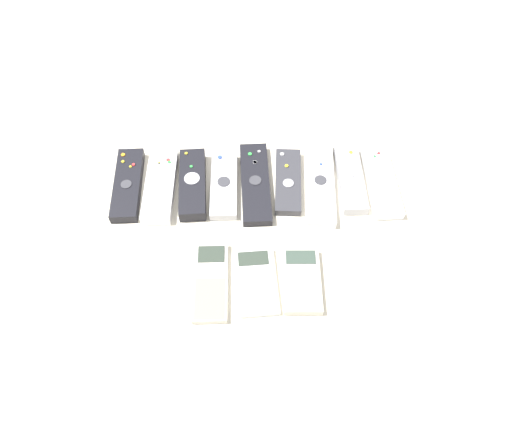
{
  "coord_description": "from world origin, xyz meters",
  "views": [
    {
      "loc": [
        -0.01,
        -0.52,
        0.81
      ],
      "look_at": [
        0.0,
        0.03,
        0.01
      ],
      "focal_mm": 35.0,
      "sensor_mm": 36.0,
      "label": 1
    }
  ],
  "objects_px": {
    "remote_0": "(128,184)",
    "calculator_2": "(302,280)",
    "remote_7": "(350,179)",
    "remote_1": "(160,184)",
    "remote_8": "(382,182)",
    "remote_6": "(320,182)",
    "remote_5": "(288,181)",
    "remote_2": "(193,184)",
    "calculator_1": "(255,282)",
    "remote_3": "(224,185)",
    "remote_4": "(256,183)",
    "calculator_0": "(211,282)"
  },
  "relations": [
    {
      "from": "remote_7",
      "to": "remote_4",
      "type": "bearing_deg",
      "value": -178.37
    },
    {
      "from": "remote_0",
      "to": "calculator_0",
      "type": "height_order",
      "value": "remote_0"
    },
    {
      "from": "remote_8",
      "to": "calculator_1",
      "type": "distance_m",
      "value": 0.35
    },
    {
      "from": "remote_1",
      "to": "remote_7",
      "type": "height_order",
      "value": "same"
    },
    {
      "from": "remote_0",
      "to": "calculator_0",
      "type": "bearing_deg",
      "value": -53.4
    },
    {
      "from": "remote_0",
      "to": "remote_7",
      "type": "xyz_separation_m",
      "value": [
        0.46,
        0.01,
        -0.0
      ]
    },
    {
      "from": "remote_3",
      "to": "remote_7",
      "type": "xyz_separation_m",
      "value": [
        0.26,
        0.01,
        0.0
      ]
    },
    {
      "from": "remote_6",
      "to": "calculator_2",
      "type": "relative_size",
      "value": 1.69
    },
    {
      "from": "remote_1",
      "to": "remote_6",
      "type": "bearing_deg",
      "value": 0.9
    },
    {
      "from": "remote_2",
      "to": "remote_7",
      "type": "distance_m",
      "value": 0.33
    },
    {
      "from": "remote_6",
      "to": "calculator_1",
      "type": "bearing_deg",
      "value": -118.0
    },
    {
      "from": "remote_4",
      "to": "remote_1",
      "type": "bearing_deg",
      "value": 178.6
    },
    {
      "from": "remote_8",
      "to": "remote_6",
      "type": "bearing_deg",
      "value": 177.53
    },
    {
      "from": "remote_6",
      "to": "remote_5",
      "type": "bearing_deg",
      "value": 179.14
    },
    {
      "from": "remote_5",
      "to": "remote_7",
      "type": "bearing_deg",
      "value": 4.8
    },
    {
      "from": "calculator_0",
      "to": "calculator_2",
      "type": "bearing_deg",
      "value": -0.84
    },
    {
      "from": "remote_8",
      "to": "remote_1",
      "type": "bearing_deg",
      "value": 177.94
    },
    {
      "from": "remote_4",
      "to": "remote_8",
      "type": "xyz_separation_m",
      "value": [
        0.26,
        -0.0,
        0.0
      ]
    },
    {
      "from": "remote_3",
      "to": "calculator_0",
      "type": "xyz_separation_m",
      "value": [
        -0.02,
        -0.22,
        -0.0
      ]
    },
    {
      "from": "remote_0",
      "to": "remote_1",
      "type": "relative_size",
      "value": 0.95
    },
    {
      "from": "remote_2",
      "to": "calculator_1",
      "type": "xyz_separation_m",
      "value": [
        0.13,
        -0.22,
        -0.01
      ]
    },
    {
      "from": "remote_4",
      "to": "remote_7",
      "type": "xyz_separation_m",
      "value": [
        0.2,
        0.01,
        0.0
      ]
    },
    {
      "from": "remote_5",
      "to": "calculator_0",
      "type": "bearing_deg",
      "value": -120.34
    },
    {
      "from": "remote_7",
      "to": "remote_2",
      "type": "bearing_deg",
      "value": -178.53
    },
    {
      "from": "remote_3",
      "to": "remote_7",
      "type": "height_order",
      "value": "remote_7"
    },
    {
      "from": "remote_7",
      "to": "remote_1",
      "type": "bearing_deg",
      "value": -179.2
    },
    {
      "from": "remote_0",
      "to": "calculator_2",
      "type": "height_order",
      "value": "remote_0"
    },
    {
      "from": "remote_4",
      "to": "calculator_0",
      "type": "relative_size",
      "value": 1.3
    },
    {
      "from": "remote_1",
      "to": "remote_6",
      "type": "height_order",
      "value": "remote_1"
    },
    {
      "from": "remote_7",
      "to": "calculator_2",
      "type": "height_order",
      "value": "remote_7"
    },
    {
      "from": "remote_8",
      "to": "calculator_0",
      "type": "relative_size",
      "value": 1.14
    },
    {
      "from": "calculator_2",
      "to": "remote_4",
      "type": "bearing_deg",
      "value": 109.94
    },
    {
      "from": "calculator_0",
      "to": "remote_5",
      "type": "bearing_deg",
      "value": 56.02
    },
    {
      "from": "remote_7",
      "to": "remote_6",
      "type": "bearing_deg",
      "value": -172.95
    },
    {
      "from": "remote_0",
      "to": "remote_5",
      "type": "xyz_separation_m",
      "value": [
        0.33,
        0.0,
        -0.0
      ]
    },
    {
      "from": "remote_1",
      "to": "calculator_1",
      "type": "bearing_deg",
      "value": -48.72
    },
    {
      "from": "remote_0",
      "to": "remote_4",
      "type": "relative_size",
      "value": 0.88
    },
    {
      "from": "calculator_0",
      "to": "remote_6",
      "type": "bearing_deg",
      "value": 45.45
    },
    {
      "from": "remote_8",
      "to": "calculator_1",
      "type": "relative_size",
      "value": 1.31
    },
    {
      "from": "remote_3",
      "to": "remote_5",
      "type": "relative_size",
      "value": 1.0
    },
    {
      "from": "remote_5",
      "to": "calculator_1",
      "type": "xyz_separation_m",
      "value": [
        -0.07,
        -0.23,
        -0.0
      ]
    },
    {
      "from": "remote_3",
      "to": "remote_8",
      "type": "distance_m",
      "value": 0.33
    },
    {
      "from": "remote_4",
      "to": "remote_7",
      "type": "relative_size",
      "value": 1.2
    },
    {
      "from": "remote_5",
      "to": "remote_6",
      "type": "relative_size",
      "value": 0.76
    },
    {
      "from": "remote_5",
      "to": "remote_6",
      "type": "distance_m",
      "value": 0.07
    },
    {
      "from": "remote_6",
      "to": "calculator_1",
      "type": "height_order",
      "value": "remote_6"
    },
    {
      "from": "remote_2",
      "to": "remote_7",
      "type": "xyz_separation_m",
      "value": [
        0.33,
        0.01,
        -0.0
      ]
    },
    {
      "from": "remote_2",
      "to": "calculator_0",
      "type": "distance_m",
      "value": 0.23
    },
    {
      "from": "remote_3",
      "to": "remote_5",
      "type": "xyz_separation_m",
      "value": [
        0.13,
        0.01,
        0.0
      ]
    },
    {
      "from": "remote_7",
      "to": "remote_8",
      "type": "relative_size",
      "value": 0.95
    }
  ]
}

